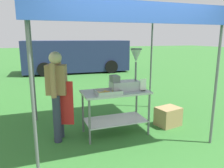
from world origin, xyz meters
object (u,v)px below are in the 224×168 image
(menu_sign, at_px, (143,86))
(supply_crate, at_px, (168,116))
(donut_tray, at_px, (108,93))
(stall_canopy, at_px, (114,15))
(donut_cart, at_px, (115,102))
(van_navy, at_px, (76,56))
(donut_fryer, at_px, (127,77))
(vendor, at_px, (57,92))

(menu_sign, distance_m, supply_crate, 1.03)
(donut_tray, distance_m, menu_sign, 0.71)
(stall_canopy, distance_m, donut_cart, 1.61)
(menu_sign, relative_size, van_navy, 0.04)
(donut_cart, relative_size, donut_fryer, 1.59)
(donut_cart, xyz_separation_m, donut_fryer, (0.23, 0.00, 0.47))
(stall_canopy, xyz_separation_m, vendor, (-1.06, 0.00, -1.33))
(donut_tray, height_order, menu_sign, menu_sign)
(donut_tray, bearing_deg, menu_sign, -0.94)
(menu_sign, xyz_separation_m, supply_crate, (0.70, 0.15, -0.75))
(menu_sign, bearing_deg, donut_cart, 162.29)
(menu_sign, bearing_deg, supply_crate, 12.11)
(donut_cart, distance_m, donut_fryer, 0.53)
(van_navy, bearing_deg, stall_canopy, -95.26)
(vendor, bearing_deg, donut_cart, -5.28)
(vendor, bearing_deg, supply_crate, -2.73)
(donut_tray, height_order, van_navy, van_navy)
(donut_fryer, relative_size, vendor, 0.49)
(donut_tray, bearing_deg, donut_cart, 35.17)
(donut_fryer, bearing_deg, vendor, 175.77)
(stall_canopy, relative_size, menu_sign, 13.35)
(menu_sign, height_order, supply_crate, menu_sign)
(menu_sign, height_order, van_navy, van_navy)
(donut_fryer, distance_m, van_navy, 8.01)
(vendor, distance_m, van_navy, 8.09)
(stall_canopy, height_order, donut_tray, stall_canopy)
(donut_cart, relative_size, donut_tray, 2.80)
(donut_tray, relative_size, van_navy, 0.08)
(donut_cart, height_order, van_navy, van_navy)
(stall_canopy, bearing_deg, supply_crate, -5.13)
(donut_cart, distance_m, donut_tray, 0.35)
(stall_canopy, bearing_deg, donut_fryer, -22.31)
(stall_canopy, xyz_separation_m, van_navy, (0.73, 7.89, -1.35))
(donut_tray, height_order, supply_crate, donut_tray)
(supply_crate, bearing_deg, donut_tray, -174.39)
(donut_cart, relative_size, van_navy, 0.23)
(donut_fryer, relative_size, menu_sign, 3.40)
(van_navy, bearing_deg, donut_tray, -96.56)
(menu_sign, distance_m, van_navy, 8.15)
(stall_canopy, bearing_deg, donut_tray, -130.45)
(donut_tray, bearing_deg, stall_canopy, 49.55)
(donut_fryer, bearing_deg, stall_canopy, 157.69)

